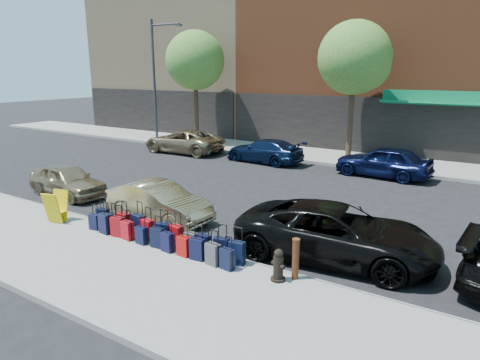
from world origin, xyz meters
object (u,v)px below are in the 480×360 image
Objects in this scene: bollard at (296,258)px; car_far_1 at (264,151)px; tree_center at (357,60)px; fire_hydrant at (278,266)px; car_near_2 at (336,233)px; car_far_0 at (183,141)px; car_far_2 at (383,161)px; suitcase_front_5 at (164,233)px; car_near_1 at (159,202)px; car_near_0 at (67,180)px; display_rack at (56,207)px; streetlight at (156,74)px; tree_left at (197,62)px.

car_far_1 is at bearing 122.41° from bollard.
fire_hydrant is at bearing -77.83° from tree_center.
car_near_2 reaches higher than fire_hydrant.
car_far_2 is (11.92, 0.26, 0.04)m from car_far_0.
suitcase_front_5 is 4.74m from car_near_2.
fire_hydrant is at bearing 44.91° from car_far_0.
bollard is 0.26× the size of car_near_1.
bollard is (3.43, -14.21, -4.75)m from tree_center.
car_far_0 is at bearing 15.45° from car_near_0.
car_far_0 reaches higher than display_rack.
streetlight reaches higher than bollard.
car_far_1 reaches higher than car_near_1.
car_near_2 is at bearing -34.14° from streetlight.
car_near_1 reaches higher than fire_hydrant.
suitcase_front_5 is 0.27× the size of car_near_0.
bollard is at bearing 63.19° from fire_hydrant.
display_rack is at bearing 177.73° from suitcase_front_5.
fire_hydrant is at bearing -46.77° from tree_left.
tree_center reaches higher than fire_hydrant.
car_far_0 is (0.95, -2.71, -4.71)m from tree_left.
suitcase_front_5 reaches higher than bollard.
suitcase_front_5 is 14.68m from car_far_0.
fire_hydrant is 2.26m from car_near_2.
car_near_2 is (0.59, 2.17, 0.22)m from fire_hydrant.
car_near_1 is at bearing 164.28° from bollard.
car_far_1 is at bearing 72.83° from display_rack.
bollard is 13.80m from car_far_1.
car_far_0 is (3.89, -2.01, -3.96)m from streetlight.
tree_center is at bearing -27.76° from car_near_0.
tree_center is 1.65× the size of car_far_1.
streetlight is at bearing 49.12° from car_near_2.
fire_hydrant is 10.77m from car_near_0.
car_near_1 is (-5.50, 1.92, 0.13)m from fire_hydrant.
display_rack is 0.19× the size of car_near_2.
bollard is 6.02m from car_near_1.
tree_left is 16.60m from display_rack.
suitcase_front_5 is 4.16m from display_rack.
car_far_1 reaches higher than display_rack.
car_far_2 is (15.81, -1.75, -3.92)m from streetlight.
car_near_1 is at bearing -100.68° from tree_center.
car_far_2 reaches higher than fire_hydrant.
streetlight is 2.16× the size of car_near_0.
car_near_2 is at bearing 2.65° from display_rack.
tree_center is 10.99m from car_far_0.
car_near_1 is 6.09m from car_near_2.
car_near_1 reaches higher than display_rack.
tree_center is at bearing 0.00° from tree_left.
fire_hydrant is at bearing -136.23° from bollard.
car_far_2 is (9.81, 9.96, 0.11)m from car_near_0.
display_rack is 14.24m from car_far_2.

